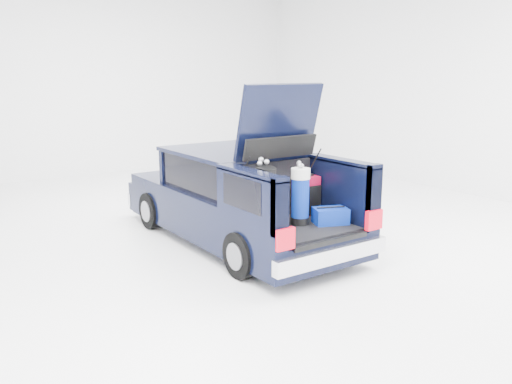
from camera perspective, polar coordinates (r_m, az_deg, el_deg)
ground at (r=8.63m, az=-1.90°, el=-5.17°), size 14.00×14.00×0.00m
car at (r=8.53m, az=-2.32°, el=-0.68°), size 1.87×4.65×2.47m
red_suitcase at (r=7.82m, az=5.31°, el=-0.39°), size 0.37×0.26×0.59m
black_golf_bag at (r=6.98m, az=0.75°, el=-0.66°), size 0.32×0.41×0.95m
blue_golf_bag at (r=7.30m, az=4.68°, el=-0.39°), size 0.32×0.32×0.87m
blue_duffel at (r=7.43m, az=7.85°, el=-2.49°), size 0.53×0.44×0.24m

